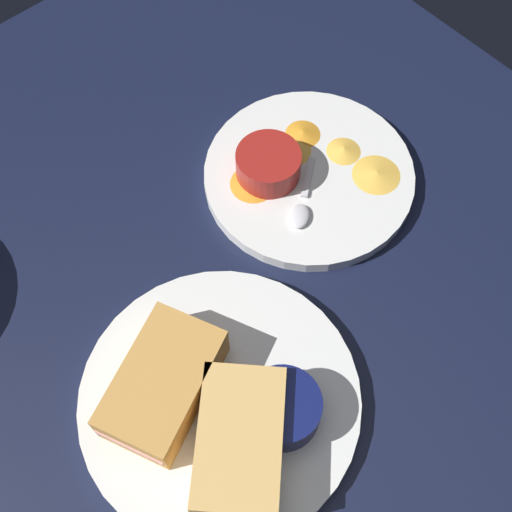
% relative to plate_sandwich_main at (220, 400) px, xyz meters
% --- Properties ---
extents(ground_plane, '(1.10, 1.10, 0.03)m').
position_rel_plate_sandwich_main_xyz_m(ground_plane, '(0.02, 0.05, -0.02)').
color(ground_plane, black).
extents(plate_sandwich_main, '(0.28, 0.28, 0.02)m').
position_rel_plate_sandwich_main_xyz_m(plate_sandwich_main, '(0.00, 0.00, 0.00)').
color(plate_sandwich_main, silver).
rests_on(plate_sandwich_main, ground_plane).
extents(sandwich_half_near, '(0.15, 0.12, 0.05)m').
position_rel_plate_sandwich_main_xyz_m(sandwich_half_near, '(-0.04, 0.04, 0.03)').
color(sandwich_half_near, '#C68C42').
rests_on(sandwich_half_near, plate_sandwich_main).
extents(sandwich_half_far, '(0.15, 0.15, 0.05)m').
position_rel_plate_sandwich_main_xyz_m(sandwich_half_far, '(-0.02, -0.05, 0.03)').
color(sandwich_half_far, tan).
rests_on(sandwich_half_far, plate_sandwich_main).
extents(ramekin_dark_sauce, '(0.07, 0.07, 0.04)m').
position_rel_plate_sandwich_main_xyz_m(ramekin_dark_sauce, '(0.03, -0.05, 0.03)').
color(ramekin_dark_sauce, '#0C144C').
rests_on(ramekin_dark_sauce, plate_sandwich_main).
extents(spoon_by_dark_ramekin, '(0.07, 0.09, 0.01)m').
position_rel_plate_sandwich_main_xyz_m(spoon_by_dark_ramekin, '(-0.00, -0.01, 0.01)').
color(spoon_by_dark_ramekin, silver).
rests_on(spoon_by_dark_ramekin, plate_sandwich_main).
extents(plate_chips_companion, '(0.25, 0.25, 0.02)m').
position_rel_plate_sandwich_main_xyz_m(plate_chips_companion, '(0.25, 0.14, 0.00)').
color(plate_chips_companion, silver).
rests_on(plate_chips_companion, ground_plane).
extents(ramekin_light_gravy, '(0.07, 0.07, 0.03)m').
position_rel_plate_sandwich_main_xyz_m(ramekin_light_gravy, '(0.21, 0.17, 0.03)').
color(ramekin_light_gravy, maroon).
rests_on(ramekin_light_gravy, plate_chips_companion).
extents(spoon_by_gravy_ramekin, '(0.09, 0.07, 0.01)m').
position_rel_plate_sandwich_main_xyz_m(spoon_by_gravy_ramekin, '(0.21, 0.11, 0.01)').
color(spoon_by_gravy_ramekin, silver).
rests_on(spoon_by_gravy_ramekin, plate_chips_companion).
extents(plantain_chip_scatter, '(0.19, 0.17, 0.01)m').
position_rel_plate_sandwich_main_xyz_m(plantain_chip_scatter, '(0.26, 0.14, 0.01)').
color(plantain_chip_scatter, gold).
rests_on(plantain_chip_scatter, plate_chips_companion).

